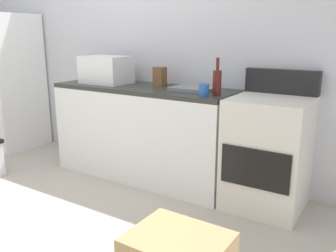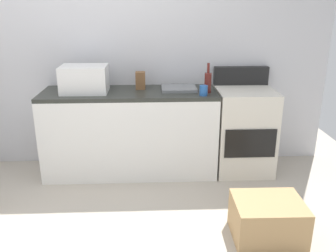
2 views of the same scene
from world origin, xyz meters
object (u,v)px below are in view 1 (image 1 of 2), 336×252
Objects in this scene: stove_oven at (268,151)px; microwave at (106,70)px; wine_bottle at (217,82)px; knife_block at (160,77)px; refrigerator at (7,82)px; coffee_mug at (204,90)px.

microwave reaches higher than stove_oven.
knife_block is (-0.68, 0.20, -0.02)m from wine_bottle.
refrigerator is 2.86m from wine_bottle.
microwave is (1.61, 0.03, 0.23)m from refrigerator.
microwave is 1.53× the size of wine_bottle.
coffee_mug is 0.56× the size of knife_block.
refrigerator reaches higher than coffee_mug.
wine_bottle reaches higher than stove_oven.
coffee_mug is at bearing -116.63° from wine_bottle.
microwave is 1.20m from coffee_mug.
coffee_mug is at bearing -26.71° from knife_block.
wine_bottle is at bearing 63.37° from coffee_mug.
knife_block is (-1.10, 0.10, 0.52)m from stove_oven.
wine_bottle is at bearing -166.71° from stove_oven.
wine_bottle is 1.67× the size of knife_block.
refrigerator is 2.80m from coffee_mug.
wine_bottle reaches higher than knife_block.
refrigerator is 2.18m from knife_block.
microwave reaches higher than coffee_mug.
microwave is 4.60× the size of coffee_mug.
wine_bottle is at bearing -0.89° from refrigerator.
refrigerator is 3.51× the size of microwave.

